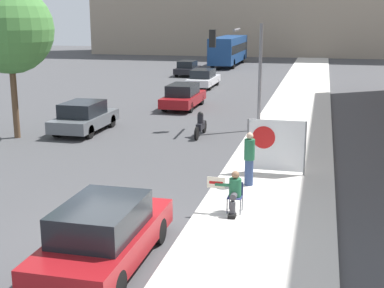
# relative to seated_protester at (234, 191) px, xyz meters

# --- Properties ---
(ground_plane) EXTENTS (160.00, 160.00, 0.00)m
(ground_plane) POSITION_rel_seated_protester_xyz_m (-2.52, -2.26, -0.76)
(ground_plane) COLOR #444447
(sidewalk_curb) EXTENTS (3.87, 90.00, 0.12)m
(sidewalk_curb) POSITION_rel_seated_protester_xyz_m (0.86, 12.74, -0.70)
(sidewalk_curb) COLOR beige
(sidewalk_curb) RESTS_ON ground_plane
(seated_protester) EXTENTS (0.98, 0.77, 1.19)m
(seated_protester) POSITION_rel_seated_protester_xyz_m (0.00, 0.00, 0.00)
(seated_protester) COLOR #474C56
(seated_protester) RESTS_ON sidewalk_curb
(jogger_on_sidewalk) EXTENTS (0.34, 0.34, 1.75)m
(jogger_on_sidewalk) POSITION_rel_seated_protester_xyz_m (0.07, 2.61, 0.26)
(jogger_on_sidewalk) COLOR #334775
(jogger_on_sidewalk) RESTS_ON sidewalk_curb
(protest_banner) EXTENTS (2.03, 0.06, 1.90)m
(protest_banner) POSITION_rel_seated_protester_xyz_m (0.77, 4.13, 0.37)
(protest_banner) COLOR slate
(protest_banner) RESTS_ON sidewalk_curb
(traffic_light_pole) EXTENTS (2.56, 2.33, 5.01)m
(traffic_light_pole) POSITION_rel_seated_protester_xyz_m (-1.65, 11.73, 2.74)
(traffic_light_pole) COLOR slate
(traffic_light_pole) RESTS_ON sidewalk_curb
(parked_car_curbside) EXTENTS (1.84, 4.57, 1.53)m
(parked_car_curbside) POSITION_rel_seated_protester_xyz_m (-2.31, -3.67, 0.00)
(parked_car_curbside) COLOR maroon
(parked_car_curbside) RESTS_ON ground_plane
(car_on_road_nearest) EXTENTS (1.88, 4.27, 1.49)m
(car_on_road_nearest) POSITION_rel_seated_protester_xyz_m (-8.83, 9.34, -0.02)
(car_on_road_nearest) COLOR #565B60
(car_on_road_nearest) RESTS_ON ground_plane
(car_on_road_midblock) EXTENTS (1.80, 4.70, 1.47)m
(car_on_road_midblock) POSITION_rel_seated_protester_xyz_m (-5.92, 17.07, -0.02)
(car_on_road_midblock) COLOR maroon
(car_on_road_midblock) RESTS_ON ground_plane
(car_on_road_distant) EXTENTS (1.79, 4.78, 1.42)m
(car_on_road_distant) POSITION_rel_seated_protester_xyz_m (-6.80, 26.63, -0.04)
(car_on_road_distant) COLOR silver
(car_on_road_distant) RESTS_ON ground_plane
(car_on_road_far_lane) EXTENTS (1.70, 4.12, 1.38)m
(car_on_road_far_lane) POSITION_rel_seated_protester_xyz_m (-10.06, 34.51, -0.06)
(car_on_road_far_lane) COLOR black
(car_on_road_far_lane) RESTS_ON ground_plane
(city_bus_on_road) EXTENTS (2.50, 11.40, 3.17)m
(city_bus_on_road) POSITION_rel_seated_protester_xyz_m (-8.10, 45.41, 1.07)
(city_bus_on_road) COLOR navy
(city_bus_on_road) RESTS_ON ground_plane
(motorcycle_on_road) EXTENTS (0.28, 2.20, 1.18)m
(motorcycle_on_road) POSITION_rel_seated_protester_xyz_m (-3.17, 9.75, -0.24)
(motorcycle_on_road) COLOR black
(motorcycle_on_road) RESTS_ON ground_plane
(street_tree_near_curb) EXTENTS (3.91, 3.91, 6.84)m
(street_tree_near_curb) POSITION_rel_seated_protester_xyz_m (-11.33, 7.48, 4.12)
(street_tree_near_curb) COLOR brown
(street_tree_near_curb) RESTS_ON ground_plane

